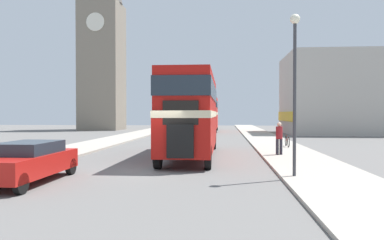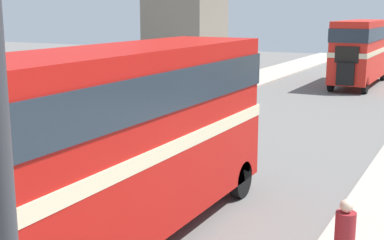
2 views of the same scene
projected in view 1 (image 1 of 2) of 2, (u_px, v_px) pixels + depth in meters
ground_plane at (154, 170)px, 15.73m from camera, size 120.00×120.00×0.00m
sidewalk_right at (318, 171)px, 15.15m from camera, size 3.50×120.00×0.12m
sidewalk_left at (1, 167)px, 16.31m from camera, size 3.50×120.00×0.12m
double_decker_bus at (192, 110)px, 20.61m from camera, size 2.47×11.15×4.38m
bus_distant at (208, 112)px, 49.72m from camera, size 2.43×9.23×4.44m
car_parked_near at (27, 161)px, 12.91m from camera, size 1.85×4.52×1.40m
pedestrian_walking at (279, 136)px, 20.61m from camera, size 0.36×0.36×1.79m
bicycle_on_pavement at (287, 141)px, 25.68m from camera, size 0.05×1.76×0.78m
street_lamp at (295, 70)px, 13.52m from camera, size 0.36×0.36×5.86m
church_tower at (102, 16)px, 54.68m from camera, size 5.97×5.97×32.44m
shop_building_block at (365, 94)px, 43.99m from camera, size 18.51×10.97×9.34m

